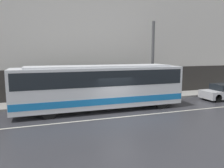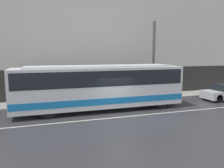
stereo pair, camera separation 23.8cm
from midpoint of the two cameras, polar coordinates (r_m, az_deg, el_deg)
ground_plane at (r=14.52m, az=2.57°, el=-8.66°), size 60.00×60.00×0.00m
sidewalk at (r=19.32m, az=-2.86°, el=-4.19°), size 60.00×2.44×0.16m
building_facade at (r=20.30m, az=-4.02°, el=13.83°), size 60.00×0.35×12.87m
lane_stripe at (r=14.52m, az=2.57°, el=-8.65°), size 54.00×0.14×0.01m
transit_bus at (r=15.96m, az=-2.59°, el=-0.30°), size 12.27×2.55×3.29m
utility_pole_near at (r=20.25m, az=11.09°, el=6.22°), size 0.26×0.26×6.83m
pedestrian_waiting at (r=19.54m, az=1.15°, el=-1.28°), size 0.36×0.36×1.79m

